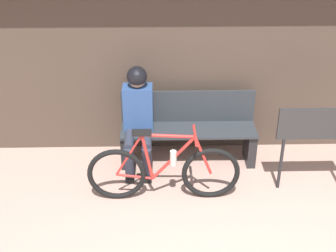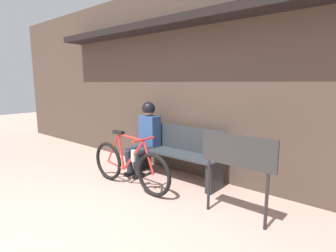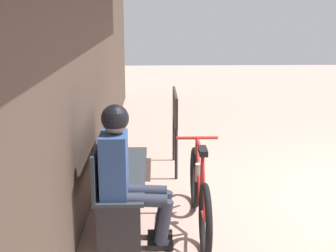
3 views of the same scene
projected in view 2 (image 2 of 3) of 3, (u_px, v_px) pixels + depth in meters
storefront_wall at (200, 76)px, 4.21m from camera, size 12.00×0.56×3.20m
park_bench_near at (176, 154)px, 4.29m from camera, size 1.60×0.42×0.86m
bicycle at (129, 165)px, 3.91m from camera, size 1.62×0.40×0.84m
person_seated at (146, 132)px, 4.53m from camera, size 0.34×0.61×1.24m
signboard at (237, 157)px, 2.93m from camera, size 0.89×0.04×0.99m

